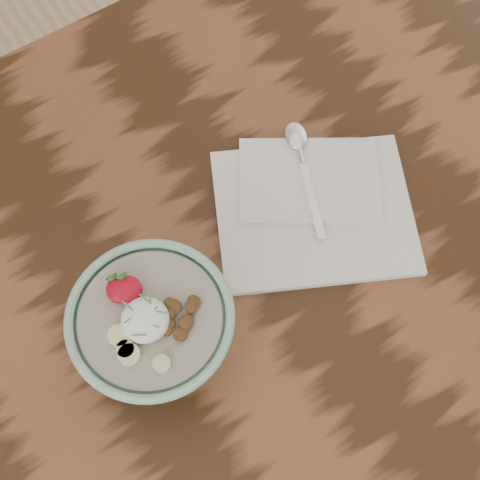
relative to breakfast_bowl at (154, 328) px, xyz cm
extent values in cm
cube|color=#321B0C|center=(-3.66, 2.04, -7.86)|extent=(160.00, 90.00, 4.00)
cylinder|color=#4C2D19|center=(68.34, 39.04, -45.36)|extent=(7.00, 7.00, 71.00)
cylinder|color=#88B89A|center=(0.01, -0.01, -5.32)|extent=(7.63, 7.63, 1.09)
torus|color=#88B89A|center=(0.01, -0.01, 3.58)|extent=(17.34, 17.34, 1.00)
cylinder|color=#A39787|center=(0.01, -0.01, 3.04)|extent=(14.71, 14.71, 0.91)
ellipsoid|color=white|center=(-0.53, -0.28, 4.43)|extent=(4.87, 4.87, 2.68)
ellipsoid|color=#A90718|center=(-0.30, 3.53, 4.23)|extent=(2.70, 2.97, 1.49)
cone|color=#286623|center=(-0.30, 4.75, 4.53)|extent=(1.40, 1.03, 1.52)
ellipsoid|color=#A90718|center=(-1.17, 4.01, 4.22)|extent=(2.67, 2.94, 1.47)
cone|color=#286623|center=(-1.17, 5.21, 4.52)|extent=(1.40, 1.03, 1.52)
cylinder|color=beige|center=(-1.37, -4.85, 3.89)|extent=(1.82, 1.82, 0.70)
cylinder|color=beige|center=(-3.58, -2.34, 3.89)|extent=(2.24, 2.24, 0.70)
cylinder|color=beige|center=(-3.61, -1.64, 3.89)|extent=(1.83, 1.83, 0.70)
cylinder|color=beige|center=(-3.46, -0.10, 3.89)|extent=(2.30, 2.30, 0.70)
ellipsoid|color=brown|center=(2.02, -0.81, 3.99)|extent=(1.86, 1.89, 0.81)
ellipsoid|color=brown|center=(2.79, -0.54, 4.03)|extent=(1.35, 1.58, 0.79)
ellipsoid|color=brown|center=(1.72, -3.30, 4.02)|extent=(1.74, 1.78, 0.81)
ellipsoid|color=brown|center=(2.82, -2.51, 4.09)|extent=(1.78, 1.66, 1.02)
ellipsoid|color=brown|center=(4.61, -1.13, 4.02)|extent=(1.53, 1.74, 1.16)
ellipsoid|color=brown|center=(2.51, -0.10, 4.05)|extent=(1.53, 1.83, 1.06)
ellipsoid|color=brown|center=(1.33, -1.75, 3.93)|extent=(1.75, 1.78, 0.65)
ellipsoid|color=brown|center=(0.69, -2.02, 4.02)|extent=(2.06, 2.11, 0.93)
ellipsoid|color=brown|center=(2.62, -3.02, 3.87)|extent=(1.20, 1.34, 0.85)
ellipsoid|color=brown|center=(4.06, -1.44, 4.08)|extent=(1.92, 2.10, 0.96)
cylinder|color=#41923D|center=(0.99, 1.15, 5.49)|extent=(0.81, 1.49, 0.23)
cylinder|color=#41923D|center=(0.42, -0.31, 5.49)|extent=(1.41, 0.69, 0.23)
cylinder|color=#41923D|center=(0.49, 1.40, 5.49)|extent=(0.64, 1.30, 0.23)
cylinder|color=#41923D|center=(-0.15, -0.47, 5.49)|extent=(1.02, 1.17, 0.23)
cylinder|color=#41923D|center=(1.07, -0.68, 5.49)|extent=(1.04, 0.99, 0.22)
cylinder|color=#41923D|center=(-1.39, 1.83, 5.49)|extent=(0.47, 1.04, 0.22)
cylinder|color=#41923D|center=(-1.97, 0.27, 5.49)|extent=(1.02, 0.21, 0.22)
cylinder|color=#41923D|center=(-1.84, -1.61, 5.49)|extent=(1.32, 0.90, 0.23)
cylinder|color=#41923D|center=(-1.24, 1.44, 5.49)|extent=(0.48, 1.23, 0.22)
cylinder|color=#41923D|center=(-0.23, -1.46, 5.49)|extent=(1.01, 1.26, 0.23)
cube|color=white|center=(24.17, 3.82, -5.40)|extent=(29.96, 27.90, 0.92)
cube|color=white|center=(26.01, 7.49, -4.67)|extent=(21.12, 19.43, 0.55)
cube|color=silver|center=(24.47, 4.79, -4.23)|extent=(4.94, 10.11, 0.32)
cylinder|color=silver|center=(26.99, 10.92, -4.07)|extent=(1.64, 2.78, 0.64)
ellipsoid|color=silver|center=(28.00, 13.35, -3.96)|extent=(4.19, 4.95, 0.87)
camera|label=1|loc=(-3.25, -21.83, 68.22)|focal=50.00mm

